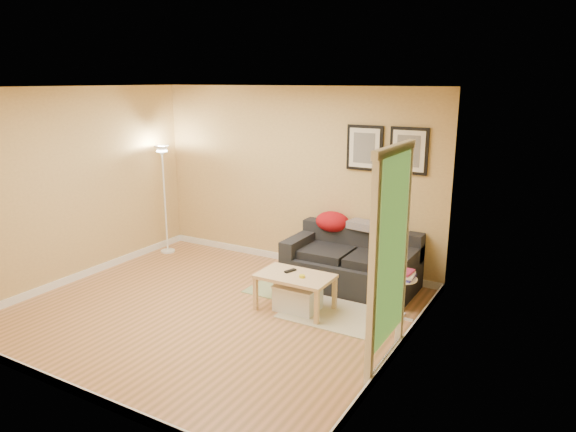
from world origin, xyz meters
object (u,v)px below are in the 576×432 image
object	(u,v)px
sofa	(351,260)
book_stack	(405,274)
storage_bin	(298,298)
side_table	(402,299)
floor_lamp	(165,203)
coffee_table	(295,292)

from	to	relation	value
sofa	book_stack	bearing A→B (deg)	-33.91
storage_bin	side_table	bearing A→B (deg)	18.25
side_table	floor_lamp	world-z (taller)	floor_lamp
sofa	storage_bin	size ratio (longest dim) A/B	3.26
side_table	book_stack	size ratio (longest dim) A/B	1.89
storage_bin	side_table	size ratio (longest dim) A/B	1.04
floor_lamp	side_table	bearing A→B (deg)	-7.37
sofa	storage_bin	bearing A→B (deg)	-103.80
side_table	floor_lamp	xyz separation A→B (m)	(-4.02, 0.52, 0.56)
sofa	storage_bin	distance (m)	1.06
storage_bin	floor_lamp	size ratio (longest dim) A/B	0.30
storage_bin	book_stack	distance (m)	1.29
coffee_table	floor_lamp	distance (m)	3.03
side_table	storage_bin	bearing A→B (deg)	-161.75
side_table	book_stack	xyz separation A→B (m)	(0.02, 0.02, 0.29)
storage_bin	side_table	xyz separation A→B (m)	(1.15, 0.38, 0.09)
sofa	book_stack	xyz separation A→B (m)	(0.92, -0.62, 0.17)
sofa	coffee_table	world-z (taller)	sofa
coffee_table	side_table	distance (m)	1.24
storage_bin	floor_lamp	bearing A→B (deg)	162.63
side_table	sofa	bearing A→B (deg)	144.95
sofa	floor_lamp	distance (m)	3.15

